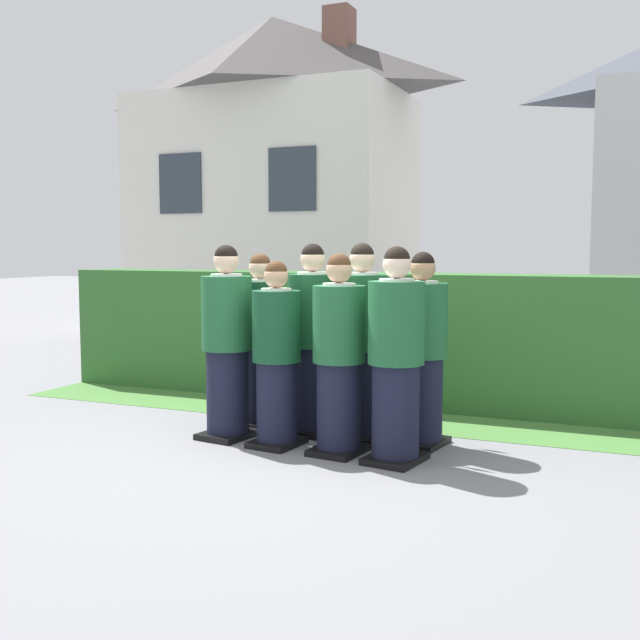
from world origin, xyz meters
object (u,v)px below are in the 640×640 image
(student_front_row_2, at_px, (339,359))
(student_front_row_0, at_px, (227,347))
(student_front_row_3, at_px, (396,360))
(student_rear_row_3, at_px, (422,354))
(student_rear_row_1, at_px, (313,343))
(student_front_row_1, at_px, (277,359))
(student_rear_row_2, at_px, (362,346))
(student_rear_row_0, at_px, (261,344))

(student_front_row_2, bearing_deg, student_front_row_0, 174.70)
(student_front_row_3, height_order, student_rear_row_3, student_front_row_3)
(student_front_row_3, bearing_deg, student_rear_row_1, 147.87)
(student_front_row_0, distance_m, student_front_row_3, 1.59)
(student_rear_row_1, relative_size, student_rear_row_3, 1.04)
(student_rear_row_1, distance_m, student_rear_row_3, 1.01)
(student_front_row_0, bearing_deg, student_front_row_3, -5.76)
(student_front_row_1, bearing_deg, student_front_row_2, -1.62)
(student_rear_row_2, xyz_separation_m, student_rear_row_3, (0.54, -0.00, -0.04))
(student_front_row_2, xyz_separation_m, student_rear_row_3, (0.54, 0.52, 0.00))
(student_rear_row_3, bearing_deg, student_front_row_3, -94.12)
(student_front_row_2, distance_m, student_rear_row_1, 0.73)
(student_rear_row_1, height_order, student_rear_row_3, student_rear_row_1)
(student_front_row_0, height_order, student_rear_row_0, student_front_row_0)
(student_front_row_3, bearing_deg, student_rear_row_3, 85.88)
(student_front_row_0, height_order, student_front_row_2, student_front_row_0)
(student_rear_row_0, bearing_deg, student_front_row_3, -24.03)
(student_front_row_2, distance_m, student_rear_row_0, 1.21)
(student_front_row_2, height_order, student_rear_row_3, student_rear_row_3)
(student_rear_row_1, bearing_deg, student_rear_row_2, -3.56)
(student_rear_row_2, bearing_deg, student_front_row_0, -158.96)
(student_front_row_0, relative_size, student_front_row_1, 1.08)
(student_front_row_1, xyz_separation_m, student_rear_row_0, (-0.47, 0.61, 0.03))
(student_front_row_0, distance_m, student_front_row_1, 0.53)
(student_front_row_0, xyz_separation_m, student_rear_row_2, (1.09, 0.42, 0.01))
(student_front_row_0, relative_size, student_front_row_2, 1.04)
(student_front_row_3, distance_m, student_rear_row_3, 0.58)
(student_rear_row_0, relative_size, student_rear_row_1, 0.95)
(student_front_row_2, xyz_separation_m, student_front_row_3, (0.50, -0.06, 0.03))
(student_front_row_3, bearing_deg, student_front_row_2, 173.25)
(student_rear_row_0, relative_size, student_rear_row_2, 0.95)
(student_rear_row_2, bearing_deg, student_rear_row_3, -0.53)
(student_front_row_0, bearing_deg, student_rear_row_0, 84.22)
(student_front_row_0, height_order, student_rear_row_1, student_rear_row_1)
(student_rear_row_0, bearing_deg, student_front_row_1, -52.39)
(student_front_row_2, xyz_separation_m, student_rear_row_1, (-0.47, 0.55, 0.04))
(student_front_row_0, height_order, student_rear_row_2, student_rear_row_2)
(student_front_row_0, distance_m, student_rear_row_0, 0.53)
(student_front_row_0, height_order, student_front_row_3, student_front_row_0)
(student_front_row_3, distance_m, student_rear_row_1, 1.15)
(student_front_row_2, xyz_separation_m, student_rear_row_0, (-1.04, 0.62, -0.00))
(student_front_row_1, xyz_separation_m, student_front_row_2, (0.57, -0.02, 0.03))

